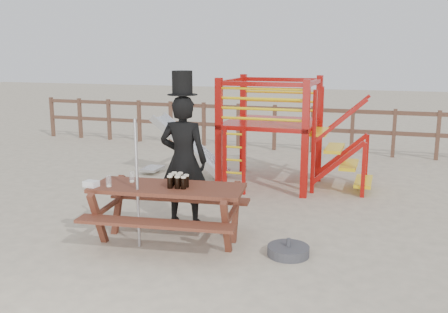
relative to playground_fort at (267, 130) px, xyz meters
The scene contains 10 objects.
ground 3.74m from the playground_fort, 91.99° to the right, with size 60.00×60.00×0.00m, color #C4B599.
back_fence 3.44m from the playground_fort, 92.08° to the left, with size 15.09×0.09×1.20m.
playground_fort is the anchor object (origin of this frame).
picnic_table 3.58m from the playground_fort, 98.28° to the right, with size 2.20×1.66×0.79m.
man_with_hat 2.78m from the playground_fort, 102.71° to the right, with size 0.76×0.54×2.30m.
metal_pole 3.87m from the playground_fort, 102.21° to the right, with size 0.04×0.04×1.72m, color #B2B2B7.
parasol_base 3.77m from the playground_fort, 71.71° to the right, with size 0.54×0.54×0.23m.
paper_bag 4.13m from the playground_fort, 110.87° to the right, with size 0.18×0.14×0.08m, color white.
stout_pints 3.51m from the playground_fort, 96.02° to the right, with size 0.28×0.28×0.17m.
empty_glasses 3.80m from the playground_fort, 107.74° to the right, with size 0.25×0.38×0.15m.
Camera 1 is at (2.39, -5.81, 2.55)m, focal length 40.00 mm.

